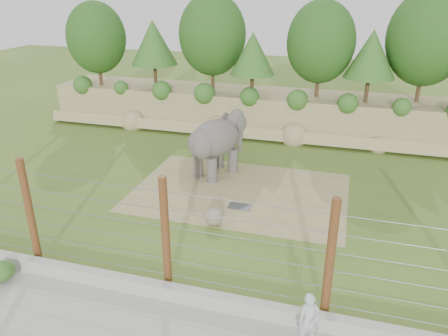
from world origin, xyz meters
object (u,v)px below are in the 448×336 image
(stone_ball, at_px, (214,217))
(zookeeper, at_px, (309,321))
(barrier_fence, at_px, (166,235))
(elephant, at_px, (215,147))

(stone_ball, bearing_deg, zookeeper, -50.98)
(barrier_fence, distance_m, zookeeper, 4.93)
(elephant, relative_size, stone_ball, 5.10)
(stone_ball, relative_size, zookeeper, 0.45)
(elephant, bearing_deg, zookeeper, -36.02)
(stone_ball, xyz_separation_m, barrier_fence, (-0.25, -4.20, 1.61))
(barrier_fence, bearing_deg, elephant, 97.67)
(stone_ball, height_order, zookeeper, zookeeper)
(stone_ball, bearing_deg, barrier_fence, -93.36)
(stone_ball, relative_size, barrier_fence, 0.04)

